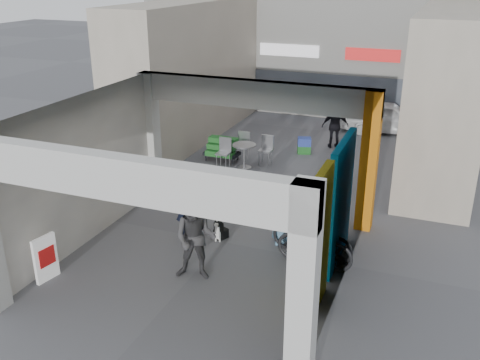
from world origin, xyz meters
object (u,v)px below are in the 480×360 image
at_px(produce_stand, 222,152).
at_px(border_collie, 220,230).
at_px(cafe_set, 244,154).
at_px(man_back_turned, 195,238).
at_px(man_elderly, 285,212).
at_px(bicycle_front, 312,236).
at_px(bicycle_rear, 315,244).
at_px(white_van, 387,117).
at_px(man_crates, 335,126).
at_px(man_with_dog, 190,205).

xyz_separation_m(produce_stand, border_collie, (2.19, -5.22, -0.06)).
relative_size(cafe_set, man_back_turned, 0.87).
bearing_deg(man_elderly, bicycle_front, -40.81).
height_order(produce_stand, man_back_turned, man_back_turned).
bearing_deg(cafe_set, man_elderly, -58.83).
bearing_deg(bicycle_rear, border_collie, 87.63).
xyz_separation_m(man_back_turned, man_elderly, (1.26, 2.16, -0.14)).
bearing_deg(bicycle_rear, produce_stand, 45.44).
relative_size(man_back_turned, white_van, 0.51).
height_order(cafe_set, border_collie, cafe_set).
height_order(man_back_turned, man_crates, man_back_turned).
distance_m(cafe_set, man_back_turned, 7.05).
xyz_separation_m(cafe_set, produce_stand, (-0.83, 0.09, -0.04)).
height_order(man_with_dog, man_crates, man_with_dog).
bearing_deg(bicycle_rear, man_elderly, 55.32).
xyz_separation_m(man_back_turned, man_crates, (0.83, 9.71, -0.11)).
distance_m(man_elderly, white_van, 10.29).
height_order(man_with_dog, bicycle_rear, man_with_dog).
bearing_deg(bicycle_rear, cafe_set, 40.36).
xyz_separation_m(man_elderly, bicycle_front, (0.77, -0.39, -0.28)).
relative_size(cafe_set, man_crates, 0.98).
bearing_deg(produce_stand, bicycle_front, -72.90).
bearing_deg(man_back_turned, man_with_dog, 106.99).
xyz_separation_m(man_crates, white_van, (1.51, 2.68, -0.20)).
bearing_deg(bicycle_rear, bicycle_front, 27.06).
bearing_deg(man_crates, border_collie, 60.39).
relative_size(man_crates, bicycle_front, 0.84).
xyz_separation_m(cafe_set, border_collie, (1.36, -5.13, -0.09)).
bearing_deg(white_van, bicycle_front, 170.11).
bearing_deg(man_elderly, cafe_set, 107.45).
distance_m(man_with_dog, man_crates, 8.52).
height_order(cafe_set, bicycle_front, bicycle_front).
xyz_separation_m(cafe_set, man_elderly, (2.84, -4.69, 0.45)).
distance_m(border_collie, bicycle_rear, 2.44).
bearing_deg(bicycle_rear, white_van, 5.14).
xyz_separation_m(man_with_dog, bicycle_front, (2.82, 0.42, -0.46)).
bearing_deg(bicycle_rear, man_with_dog, 96.41).
bearing_deg(cafe_set, man_crates, 49.98).
bearing_deg(border_collie, man_with_dog, -122.01).
distance_m(cafe_set, bicycle_rear, 6.65).
xyz_separation_m(cafe_set, man_with_dog, (0.79, -5.51, 0.63)).
bearing_deg(white_van, border_collie, 158.30).
bearing_deg(man_with_dog, bicycle_front, 155.70).
bearing_deg(produce_stand, man_elderly, -76.00).
xyz_separation_m(cafe_set, man_back_turned, (1.57, -6.85, 0.58)).
distance_m(cafe_set, bicycle_front, 6.24).
height_order(border_collie, white_van, white_van).
height_order(man_crates, bicycle_front, man_crates).
bearing_deg(man_crates, man_back_turned, 62.95).
bearing_deg(bicycle_front, man_elderly, 72.50).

